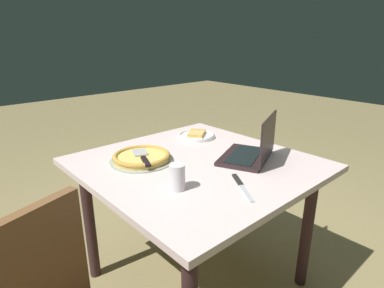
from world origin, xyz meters
name	(u,v)px	position (x,y,z in m)	size (l,w,h in m)	color
ground_plane	(196,278)	(0.00, 0.00, 0.00)	(12.00, 12.00, 0.00)	#8B7B4F
dining_table	(197,179)	(0.00, 0.00, 0.62)	(1.05, 1.03, 0.72)	beige
laptop	(252,150)	(0.17, 0.23, 0.77)	(0.33, 0.38, 0.23)	black
pizza_plate	(197,135)	(-0.29, 0.27, 0.73)	(0.22, 0.22, 0.04)	white
pizza_tray	(142,157)	(-0.19, -0.20, 0.74)	(0.32, 0.32, 0.04)	#9FA899
table_knife	(241,184)	(0.32, -0.04, 0.72)	(0.22, 0.15, 0.01)	#B0B3BA
drink_cup	(177,177)	(0.17, -0.26, 0.77)	(0.07, 0.07, 0.11)	silver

